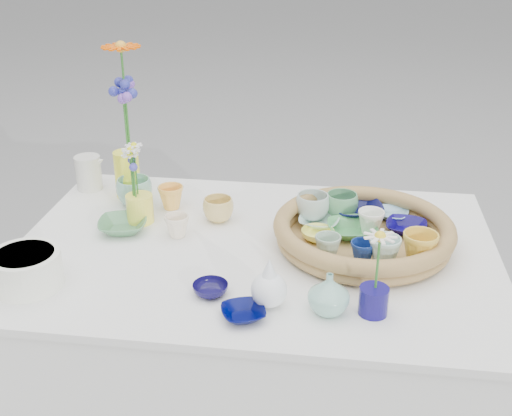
# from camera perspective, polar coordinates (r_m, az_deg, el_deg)

# --- Properties ---
(wicker_tray) EXTENTS (0.47, 0.47, 0.08)m
(wicker_tray) POSITION_cam_1_polar(r_m,az_deg,el_deg) (1.70, 9.52, -2.14)
(wicker_tray) COLOR brown
(wicker_tray) RESTS_ON display_table
(tray_ceramic_0) EXTENTS (0.18, 0.18, 0.04)m
(tray_ceramic_0) POSITION_cam_1_polar(r_m,az_deg,el_deg) (1.83, 8.94, -0.15)
(tray_ceramic_0) COLOR #0A0C3D
(tray_ceramic_0) RESTS_ON wicker_tray
(tray_ceramic_1) EXTENTS (0.13, 0.13, 0.03)m
(tray_ceramic_1) POSITION_cam_1_polar(r_m,az_deg,el_deg) (1.77, 13.20, -1.67)
(tray_ceramic_1) COLOR #0B044F
(tray_ceramic_1) RESTS_ON wicker_tray
(tray_ceramic_2) EXTENTS (0.10, 0.10, 0.08)m
(tray_ceramic_2) POSITION_cam_1_polar(r_m,az_deg,el_deg) (1.61, 14.34, -3.49)
(tray_ceramic_2) COLOR gold
(tray_ceramic_2) RESTS_ON wicker_tray
(tray_ceramic_3) EXTENTS (0.16, 0.16, 0.03)m
(tray_ceramic_3) POSITION_cam_1_polar(r_m,az_deg,el_deg) (1.72, 8.55, -1.91)
(tray_ceramic_3) COLOR #459551
(tray_ceramic_3) RESTS_ON wicker_tray
(tray_ceramic_4) EXTENTS (0.07, 0.07, 0.06)m
(tray_ceramic_4) POSITION_cam_1_polar(r_m,az_deg,el_deg) (1.60, 6.39, -3.46)
(tray_ceramic_4) COLOR #99B69C
(tray_ceramic_4) RESTS_ON wicker_tray
(tray_ceramic_5) EXTENTS (0.12, 0.12, 0.03)m
(tray_ceramic_5) POSITION_cam_1_polar(r_m,az_deg,el_deg) (1.76, 5.62, -1.22)
(tray_ceramic_5) COLOR #ADD0C5
(tray_ceramic_5) RESTS_ON wicker_tray
(tray_ceramic_6) EXTENTS (0.12, 0.12, 0.07)m
(tray_ceramic_6) POSITION_cam_1_polar(r_m,az_deg,el_deg) (1.79, 5.05, 0.10)
(tray_ceramic_6) COLOR #AFC4BD
(tray_ceramic_6) RESTS_ON wicker_tray
(tray_ceramic_7) EXTENTS (0.09, 0.09, 0.07)m
(tray_ceramic_7) POSITION_cam_1_polar(r_m,az_deg,el_deg) (1.73, 10.16, -1.25)
(tray_ceramic_7) COLOR white
(tray_ceramic_7) RESTS_ON wicker_tray
(tray_ceramic_8) EXTENTS (0.11, 0.11, 0.02)m
(tray_ceramic_8) POSITION_cam_1_polar(r_m,az_deg,el_deg) (1.84, 12.01, -0.55)
(tray_ceramic_8) COLOR #8DBFD9
(tray_ceramic_8) RESTS_ON wicker_tray
(tray_ceramic_9) EXTENTS (0.08, 0.08, 0.06)m
(tray_ceramic_9) POSITION_cam_1_polar(r_m,az_deg,el_deg) (1.59, 9.44, -3.91)
(tray_ceramic_9) COLOR navy
(tray_ceramic_9) RESTS_ON wicker_tray
(tray_ceramic_10) EXTENTS (0.10, 0.10, 0.03)m
(tray_ceramic_10) POSITION_cam_1_polar(r_m,az_deg,el_deg) (1.69, 5.50, -2.38)
(tray_ceramic_10) COLOR #FFFB69
(tray_ceramic_10) RESTS_ON wicker_tray
(tray_ceramic_11) EXTENTS (0.09, 0.09, 0.07)m
(tray_ceramic_11) POSITION_cam_1_polar(r_m,az_deg,el_deg) (1.59, 11.34, -3.79)
(tray_ceramic_11) COLOR silver
(tray_ceramic_11) RESTS_ON wicker_tray
(tray_ceramic_12) EXTENTS (0.10, 0.10, 0.07)m
(tray_ceramic_12) POSITION_cam_1_polar(r_m,az_deg,el_deg) (1.81, 7.61, 0.21)
(tray_ceramic_12) COLOR #5A9B69
(tray_ceramic_12) RESTS_ON wicker_tray
(loose_ceramic_0) EXTENTS (0.08, 0.08, 0.07)m
(loose_ceramic_0) POSITION_cam_1_polar(r_m,az_deg,el_deg) (1.91, -7.56, 0.96)
(loose_ceramic_0) COLOR #FFBA4E
(loose_ceramic_0) RESTS_ON display_table
(loose_ceramic_1) EXTENTS (0.10, 0.10, 0.07)m
(loose_ceramic_1) POSITION_cam_1_polar(r_m,az_deg,el_deg) (1.82, -3.38, -0.14)
(loose_ceramic_1) COLOR #DABC69
(loose_ceramic_1) RESTS_ON display_table
(loose_ceramic_2) EXTENTS (0.16, 0.16, 0.03)m
(loose_ceramic_2) POSITION_cam_1_polar(r_m,az_deg,el_deg) (1.80, -11.76, -1.53)
(loose_ceramic_2) COLOR #4E875A
(loose_ceramic_2) RESTS_ON display_table
(loose_ceramic_3) EXTENTS (0.07, 0.07, 0.06)m
(loose_ceramic_3) POSITION_cam_1_polar(r_m,az_deg,el_deg) (1.74, -7.04, -1.60)
(loose_ceramic_3) COLOR #FCEACC
(loose_ceramic_3) RESTS_ON display_table
(loose_ceramic_4) EXTENTS (0.10, 0.10, 0.03)m
(loose_ceramic_4) POSITION_cam_1_polar(r_m,az_deg,el_deg) (1.49, -4.07, -7.20)
(loose_ceramic_4) COLOR #100B3F
(loose_ceramic_4) RESTS_ON display_table
(loose_ceramic_5) EXTENTS (0.11, 0.11, 0.08)m
(loose_ceramic_5) POSITION_cam_1_polar(r_m,az_deg,el_deg) (1.94, -10.76, 1.43)
(loose_ceramic_5) COLOR #80BEA5
(loose_ceramic_5) RESTS_ON display_table
(loose_ceramic_6) EXTENTS (0.12, 0.12, 0.02)m
(loose_ceramic_6) POSITION_cam_1_polar(r_m,az_deg,el_deg) (1.41, -1.13, -9.33)
(loose_ceramic_6) COLOR #000440
(loose_ceramic_6) RESTS_ON display_table
(fluted_bowl) EXTENTS (0.20, 0.20, 0.09)m
(fluted_bowl) POSITION_cam_1_polar(r_m,az_deg,el_deg) (1.60, -19.72, -5.16)
(fluted_bowl) COLOR white
(fluted_bowl) RESTS_ON display_table
(bud_vase_paleblue) EXTENTS (0.10, 0.10, 0.13)m
(bud_vase_paleblue) POSITION_cam_1_polar(r_m,az_deg,el_deg) (1.42, 1.17, -6.55)
(bud_vase_paleblue) COLOR white
(bud_vase_paleblue) RESTS_ON display_table
(bud_vase_seafoam) EXTENTS (0.10, 0.10, 0.10)m
(bud_vase_seafoam) POSITION_cam_1_polar(r_m,az_deg,el_deg) (1.42, 6.50, -7.54)
(bud_vase_seafoam) COLOR #89C5B2
(bud_vase_seafoam) RESTS_ON display_table
(bud_vase_cobalt) EXTENTS (0.08, 0.08, 0.07)m
(bud_vase_cobalt) POSITION_cam_1_polar(r_m,az_deg,el_deg) (1.44, 10.40, -8.11)
(bud_vase_cobalt) COLOR #130D5E
(bud_vase_cobalt) RESTS_ON display_table
(single_daisy) EXTENTS (0.09, 0.09, 0.14)m
(single_daisy) POSITION_cam_1_polar(r_m,az_deg,el_deg) (1.39, 10.77, -4.77)
(single_daisy) COLOR white
(single_daisy) RESTS_ON bud_vase_cobalt
(tall_vase_yellow) EXTENTS (0.09, 0.09, 0.14)m
(tall_vase_yellow) POSITION_cam_1_polar(r_m,az_deg,el_deg) (2.00, -11.37, 2.98)
(tall_vase_yellow) COLOR #FFFE36
(tall_vase_yellow) RESTS_ON display_table
(gerbera) EXTENTS (0.15, 0.15, 0.33)m
(gerbera) POSITION_cam_1_polar(r_m,az_deg,el_deg) (1.93, -11.52, 9.31)
(gerbera) COLOR #FF5900
(gerbera) RESTS_ON tall_vase_yellow
(hydrangea) EXTENTS (0.09, 0.09, 0.26)m
(hydrangea) POSITION_cam_1_polar(r_m,az_deg,el_deg) (1.94, -11.53, 7.50)
(hydrangea) COLOR #2C319D
(hydrangea) RESTS_ON tall_vase_yellow
(white_pitcher) EXTENTS (0.12, 0.09, 0.11)m
(white_pitcher) POSITION_cam_1_polar(r_m,az_deg,el_deg) (2.08, -14.66, 3.06)
(white_pitcher) COLOR silver
(white_pitcher) RESTS_ON display_table
(daisy_cup) EXTENTS (0.08, 0.08, 0.08)m
(daisy_cup) POSITION_cam_1_polar(r_m,az_deg,el_deg) (1.83, -10.28, -0.04)
(daisy_cup) COLOR #FDF34B
(daisy_cup) RESTS_ON display_table
(daisy_posy) EXTENTS (0.08, 0.08, 0.15)m
(daisy_posy) POSITION_cam_1_polar(r_m,az_deg,el_deg) (1.79, -10.61, 3.23)
(daisy_posy) COLOR white
(daisy_posy) RESTS_ON daisy_cup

